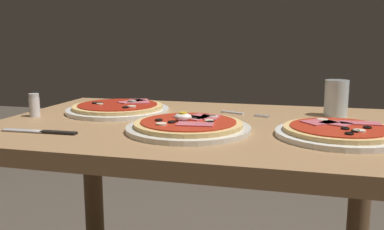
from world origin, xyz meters
name	(u,v)px	position (x,y,z in m)	size (l,w,h in m)	color
dining_table	(194,169)	(0.00, 0.00, 0.60)	(1.07, 0.72, 0.73)	#9E754C
pizza_foreground	(189,126)	(0.01, -0.11, 0.74)	(0.30, 0.30, 0.05)	silver
pizza_across_left	(339,132)	(0.36, -0.08, 0.74)	(0.29, 0.29, 0.03)	white
pizza_across_right	(118,108)	(-0.27, 0.10, 0.74)	(0.31, 0.31, 0.03)	white
water_glass_near	(336,100)	(0.37, 0.20, 0.78)	(0.07, 0.07, 0.10)	silver
fork	(241,114)	(0.10, 0.15, 0.73)	(0.15, 0.07, 0.00)	silver
knife	(44,132)	(-0.31, -0.21, 0.73)	(0.20, 0.02, 0.01)	silver
salt_shaker	(34,105)	(-0.47, -0.03, 0.76)	(0.03, 0.03, 0.07)	white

